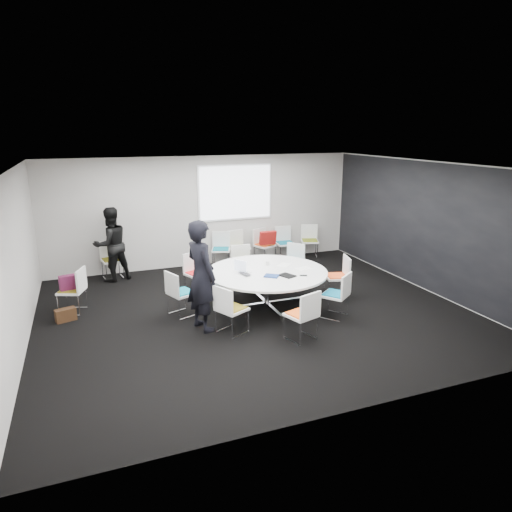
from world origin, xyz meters
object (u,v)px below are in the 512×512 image
object	(u,v)px
chair_person_back	(113,267)
chair_spare_left	(73,299)
chair_ring_d	(198,281)
brown_bag	(66,315)
chair_back_b	(239,254)
chair_ring_a	(337,284)
chair_ring_c	(243,272)
conference_table	(267,279)
chair_ring_e	(182,301)
chair_ring_g	(301,324)
chair_back_d	(285,249)
chair_back_c	(264,251)
chair_back_e	(309,247)
chair_back_a	(221,256)
cup	(268,263)
person_main	(201,276)
person_back	(111,244)
chair_ring_h	(335,303)
maroon_bag	(71,282)
chair_ring_b	(292,270)
laptop	(247,273)
chair_ring_f	(231,318)

from	to	relation	value
chair_person_back	chair_spare_left	bearing A→B (deg)	55.68
chair_ring_d	brown_bag	size ratio (longest dim) A/B	2.44
chair_ring_d	chair_back_b	distance (m)	2.37
chair_ring_a	chair_ring_c	world-z (taller)	same
conference_table	chair_ring_e	xyz separation A→B (m)	(-1.70, 0.11, -0.28)
chair_ring_g	chair_back_b	bearing A→B (deg)	66.00
conference_table	chair_back_d	size ratio (longest dim) A/B	2.73
chair_ring_g	chair_person_back	distance (m)	5.33
chair_ring_d	chair_person_back	xyz separation A→B (m)	(-1.64, 1.76, 0.00)
chair_ring_g	chair_ring_d	bearing A→B (deg)	92.86
chair_back_c	chair_back_e	distance (m)	1.35
chair_ring_g	chair_back_a	xyz separation A→B (m)	(-0.03, 4.59, 0.00)
chair_back_a	chair_back_c	xyz separation A→B (m)	(1.21, 0.02, 0.00)
chair_back_c	cup	size ratio (longest dim) A/B	9.78
chair_ring_e	chair_back_a	world-z (taller)	same
person_main	chair_back_e	bearing A→B (deg)	-65.18
chair_ring_g	person_back	distance (m)	5.22
chair_back_b	person_main	xyz separation A→B (m)	(-1.91, -3.57, 0.71)
chair_ring_a	chair_back_e	world-z (taller)	same
chair_ring_d	chair_ring_h	xyz separation A→B (m)	(2.11, -2.19, 0.00)
chair_back_a	maroon_bag	bearing A→B (deg)	48.56
cup	brown_bag	world-z (taller)	cup
chair_person_back	chair_ring_g	bearing A→B (deg)	110.56
chair_ring_d	chair_ring_h	distance (m)	3.04
person_main	maroon_bag	bearing A→B (deg)	36.06
chair_ring_b	chair_back_b	world-z (taller)	same
chair_spare_left	brown_bag	size ratio (longest dim) A/B	2.44
person_main	maroon_bag	distance (m)	2.73
conference_table	chair_ring_e	distance (m)	1.73
chair_back_a	person_main	bearing A→B (deg)	88.52
chair_ring_c	person_main	size ratio (longest dim) A/B	0.45
chair_ring_e	chair_back_d	distance (m)	4.47
chair_ring_h	chair_ring_g	bearing A→B (deg)	173.96
chair_ring_b	chair_ring_c	distance (m)	1.14
person_main	chair_ring_h	bearing A→B (deg)	-116.43
conference_table	chair_back_a	distance (m)	2.96
chair_person_back	brown_bag	bearing A→B (deg)	56.32
chair_ring_a	laptop	world-z (taller)	chair_ring_a
chair_ring_b	cup	xyz separation A→B (m)	(-0.94, -0.81, 0.50)
chair_ring_f	person_back	distance (m)	4.16
chair_ring_f	chair_back_a	xyz separation A→B (m)	(0.99, 3.92, 0.00)
cup	chair_back_c	bearing A→B (deg)	69.40
person_main	brown_bag	size ratio (longest dim) A/B	5.48
chair_ring_c	brown_bag	bearing A→B (deg)	14.83
chair_back_c	chair_ring_c	bearing A→B (deg)	29.75
person_back	laptop	xyz separation A→B (m)	(2.32, -2.82, -0.12)
chair_back_c	laptop	world-z (taller)	chair_back_c
conference_table	chair_back_e	xyz separation A→B (m)	(2.50, 2.96, -0.28)
chair_ring_h	chair_back_a	bearing A→B (deg)	67.22
chair_back_e	conference_table	bearing A→B (deg)	70.88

